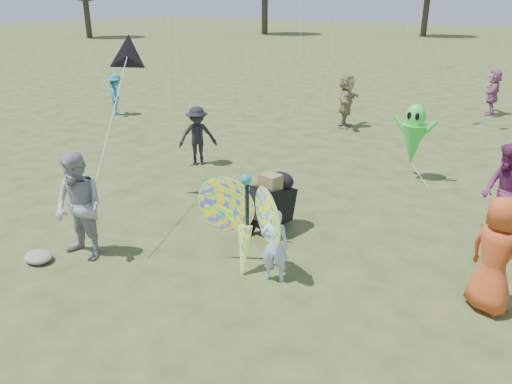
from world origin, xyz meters
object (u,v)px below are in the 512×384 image
(child_girl, at_px, (275,245))
(crowd_b, at_px, (198,136))
(crowd_j, at_px, (493,92))
(adult_man, at_px, (79,207))
(crowd_e, at_px, (505,192))
(butterfly_kite, at_px, (246,224))
(alien_kite, at_px, (413,138))
(crowd_a, at_px, (497,255))
(jogging_stroller, at_px, (273,199))
(crowd_i, at_px, (116,95))
(crowd_d, at_px, (346,101))

(child_girl, distance_m, crowd_b, 5.78)
(crowd_b, height_order, crowd_j, crowd_j)
(adult_man, bearing_deg, crowd_e, 37.06)
(crowd_b, relative_size, butterfly_kite, 0.84)
(crowd_j, height_order, alien_kite, alien_kite)
(crowd_e, relative_size, butterfly_kite, 0.96)
(crowd_a, relative_size, jogging_stroller, 1.48)
(crowd_b, height_order, alien_kite, alien_kite)
(crowd_a, distance_m, alien_kite, 5.22)
(crowd_i, bearing_deg, crowd_d, -115.56)
(crowd_a, xyz_separation_m, butterfly_kite, (-3.27, -1.05, -0.04))
(crowd_d, xyz_separation_m, crowd_e, (5.73, -5.72, -0.01))
(alien_kite, bearing_deg, crowd_i, 177.04)
(adult_man, relative_size, crowd_d, 1.02)
(adult_man, relative_size, crowd_a, 1.08)
(crowd_b, height_order, crowd_e, crowd_e)
(adult_man, relative_size, crowd_j, 1.10)
(adult_man, relative_size, jogging_stroller, 1.60)
(adult_man, bearing_deg, crowd_b, 105.95)
(child_girl, xyz_separation_m, adult_man, (-2.88, -1.19, 0.31))
(child_girl, relative_size, alien_kite, 0.65)
(crowd_a, bearing_deg, child_girl, 49.11)
(jogging_stroller, bearing_deg, crowd_b, 158.27)
(adult_man, height_order, crowd_b, adult_man)
(adult_man, distance_m, crowd_a, 6.05)
(crowd_e, distance_m, crowd_j, 10.73)
(crowd_b, bearing_deg, crowd_i, 109.06)
(crowd_j, bearing_deg, crowd_i, -64.00)
(crowd_e, bearing_deg, adult_man, -87.23)
(crowd_d, xyz_separation_m, crowd_i, (-7.42, -3.07, -0.14))
(alien_kite, bearing_deg, butterfly_kite, -96.20)
(alien_kite, bearing_deg, crowd_b, -156.49)
(adult_man, bearing_deg, crowd_d, 88.29)
(crowd_a, height_order, crowd_d, crowd_d)
(crowd_d, bearing_deg, crowd_a, -155.67)
(crowd_e, height_order, alien_kite, alien_kite)
(crowd_e, height_order, butterfly_kite, crowd_e)
(crowd_b, bearing_deg, alien_kite, -24.58)
(adult_man, xyz_separation_m, jogging_stroller, (1.93, 2.58, -0.26))
(crowd_e, distance_m, crowd_i, 13.42)
(crowd_e, bearing_deg, crowd_j, 153.99)
(alien_kite, bearing_deg, crowd_j, 90.10)
(crowd_j, xyz_separation_m, jogging_stroller, (-1.02, -12.52, -0.18))
(adult_man, xyz_separation_m, crowd_i, (-7.88, 7.28, -0.16))
(child_girl, height_order, jogging_stroller, child_girl)
(crowd_j, relative_size, jogging_stroller, 1.46)
(crowd_a, distance_m, crowd_i, 14.42)
(crowd_j, bearing_deg, crowd_d, -45.44)
(crowd_j, bearing_deg, butterfly_kite, -12.28)
(crowd_j, height_order, butterfly_kite, crowd_j)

